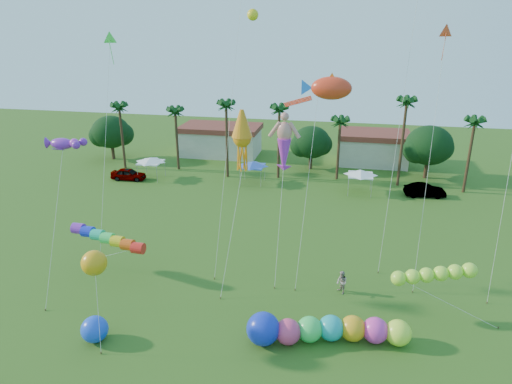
% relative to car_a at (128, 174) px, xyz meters
% --- Properties ---
extents(tree_line, '(69.46, 8.91, 11.00)m').
position_rel_car_a_xyz_m(tree_line, '(26.51, 9.03, 3.47)').
color(tree_line, '#3A2819').
rests_on(tree_line, ground).
extents(buildings_row, '(35.00, 7.00, 4.00)m').
position_rel_car_a_xyz_m(buildings_row, '(19.85, 15.03, 1.20)').
color(buildings_row, beige).
rests_on(buildings_row, ground).
extents(tent_row, '(31.00, 4.00, 0.60)m').
position_rel_car_a_xyz_m(tent_row, '(16.94, 1.37, 1.95)').
color(tent_row, white).
rests_on(tent_row, ground).
extents(car_a, '(4.81, 2.16, 1.60)m').
position_rel_car_a_xyz_m(car_a, '(0.00, 0.00, 0.00)').
color(car_a, '#4C4C54').
rests_on(car_a, ground).
extents(car_b, '(5.05, 2.19, 1.62)m').
position_rel_car_a_xyz_m(car_b, '(38.85, 1.41, 0.01)').
color(car_b, '#4C4C54').
rests_on(car_b, ground).
extents(spectator_b, '(1.11, 1.17, 1.90)m').
position_rel_car_a_xyz_m(spectator_b, '(29.37, -22.52, 0.15)').
color(spectator_b, '#A68F8A').
rests_on(spectator_b, ground).
extents(caterpillar_inflatable, '(11.04, 3.92, 2.25)m').
position_rel_car_a_xyz_m(caterpillar_inflatable, '(28.25, -28.79, 0.14)').
color(caterpillar_inflatable, '#DF3A6D').
rests_on(caterpillar_inflatable, ground).
extents(blue_ball, '(1.81, 1.81, 1.81)m').
position_rel_car_a_xyz_m(blue_ball, '(13.25, -31.76, 0.10)').
color(blue_ball, blue).
rests_on(blue_ball, ground).
extents(rainbow_tube, '(8.39, 3.23, 3.51)m').
position_rel_car_a_xyz_m(rainbow_tube, '(11.19, -23.99, 2.22)').
color(rainbow_tube, red).
rests_on(rainbow_tube, ground).
extents(green_worm, '(10.06, 2.88, 3.86)m').
position_rel_car_a_xyz_m(green_worm, '(33.26, -24.92, 2.41)').
color(green_worm, '#ADF135').
rests_on(green_worm, ground).
extents(orange_ball_kite, '(2.08, 2.30, 6.81)m').
position_rel_car_a_xyz_m(orange_ball_kite, '(13.88, -31.71, 5.19)').
color(orange_ball_kite, orange).
rests_on(orange_ball_kite, ground).
extents(merman_kite, '(2.14, 4.56, 13.24)m').
position_rel_car_a_xyz_m(merman_kite, '(24.08, -19.27, 10.14)').
color(merman_kite, tan).
rests_on(merman_kite, ground).
extents(fish_kite, '(4.93, 5.62, 16.52)m').
position_rel_car_a_xyz_m(fish_kite, '(27.54, -18.74, 14.73)').
color(fish_kite, red).
rests_on(fish_kite, ground).
extents(squid_kite, '(1.99, 5.57, 14.12)m').
position_rel_car_a_xyz_m(squid_kite, '(20.97, -20.74, 10.99)').
color(squid_kite, orange).
rests_on(squid_kite, ground).
extents(lobster_kite, '(3.32, 5.78, 12.30)m').
position_rel_car_a_xyz_m(lobster_kite, '(7.94, -24.71, 10.87)').
color(lobster_kite, purple).
rests_on(lobster_kite, ground).
extents(delta_kite_red, '(1.20, 3.89, 20.19)m').
position_rel_car_a_xyz_m(delta_kite_red, '(35.41, -17.88, 18.43)').
color(delta_kite_red, '#EF431A').
rests_on(delta_kite_red, ground).
extents(delta_kite_green, '(1.50, 4.95, 19.60)m').
position_rel_car_a_xyz_m(delta_kite_green, '(9.44, -18.63, 17.86)').
color(delta_kite_green, '#36E83E').
rests_on(delta_kite_green, ground).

